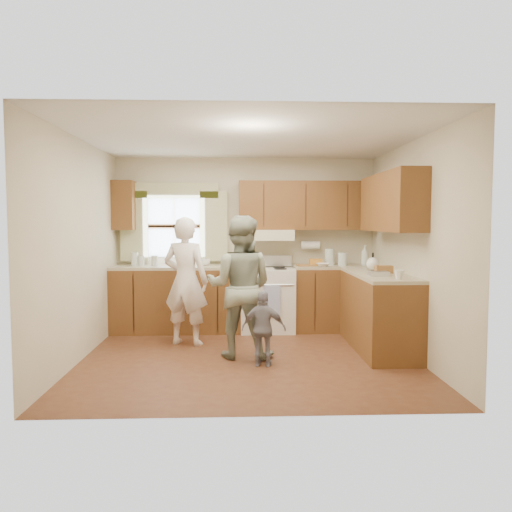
{
  "coord_description": "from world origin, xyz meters",
  "views": [
    {
      "loc": [
        -0.14,
        -5.66,
        1.57
      ],
      "look_at": [
        0.1,
        0.4,
        1.15
      ],
      "focal_mm": 35.0,
      "sensor_mm": 36.0,
      "label": 1
    }
  ],
  "objects_px": {
    "woman_right": "(240,287)",
    "child": "(264,329)",
    "woman_left": "(186,281)",
    "stove": "(267,298)"
  },
  "relations": [
    {
      "from": "woman_right",
      "to": "child",
      "type": "relative_size",
      "value": 1.99
    },
    {
      "from": "woman_left",
      "to": "child",
      "type": "distance_m",
      "value": 1.43
    },
    {
      "from": "woman_right",
      "to": "woman_left",
      "type": "bearing_deg",
      "value": -29.72
    },
    {
      "from": "stove",
      "to": "woman_right",
      "type": "bearing_deg",
      "value": -106.1
    },
    {
      "from": "stove",
      "to": "woman_right",
      "type": "xyz_separation_m",
      "value": [
        -0.4,
        -1.38,
        0.35
      ]
    },
    {
      "from": "child",
      "to": "woman_left",
      "type": "bearing_deg",
      "value": -37.03
    },
    {
      "from": "woman_left",
      "to": "woman_right",
      "type": "relative_size",
      "value": 0.99
    },
    {
      "from": "stove",
      "to": "woman_left",
      "type": "relative_size",
      "value": 0.66
    },
    {
      "from": "woman_right",
      "to": "stove",
      "type": "bearing_deg",
      "value": -94.1
    },
    {
      "from": "stove",
      "to": "woman_right",
      "type": "distance_m",
      "value": 1.48
    }
  ]
}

